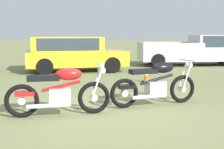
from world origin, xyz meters
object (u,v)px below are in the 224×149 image
object	(u,v)px
pickup_truck_silver	(197,50)
traffic_cone	(146,75)
motorcycle_black	(156,84)
car_yellow	(72,51)
motorcycle_red	(60,91)

from	to	relation	value
pickup_truck_silver	traffic_cone	world-z (taller)	pickup_truck_silver
motorcycle_black	car_yellow	xyz separation A→B (m)	(-1.14, 6.29, 0.35)
pickup_truck_silver	motorcycle_black	bearing A→B (deg)	-115.89
motorcycle_black	traffic_cone	xyz separation A→B (m)	(0.91, 3.03, -0.26)
motorcycle_red	pickup_truck_silver	size ratio (longest dim) A/B	0.38
motorcycle_black	car_yellow	distance (m)	6.40
car_yellow	pickup_truck_silver	bearing A→B (deg)	9.27
motorcycle_red	motorcycle_black	bearing A→B (deg)	10.80
motorcycle_red	motorcycle_black	distance (m)	2.14
traffic_cone	motorcycle_black	bearing A→B (deg)	-106.77
motorcycle_black	pickup_truck_silver	world-z (taller)	pickup_truck_silver
traffic_cone	motorcycle_red	bearing A→B (deg)	-132.01
motorcycle_red	pickup_truck_silver	xyz separation A→B (m)	(7.25, 7.54, 0.28)
motorcycle_red	car_yellow	world-z (taller)	car_yellow
car_yellow	traffic_cone	size ratio (longest dim) A/B	8.34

